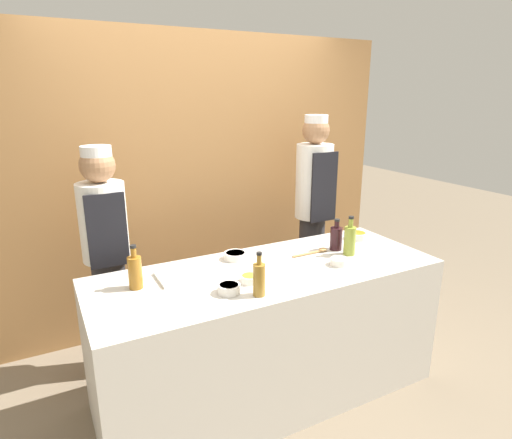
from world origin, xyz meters
TOP-DOWN VIEW (x-y plane):
  - ground_plane at (0.00, 0.00)m, footprint 14.00×14.00m
  - cabinet_wall at (0.00, 1.26)m, footprint 3.49×0.18m
  - counter at (0.00, 0.00)m, footprint 2.17×0.81m
  - sauce_bowl_white at (-0.35, -0.18)m, footprint 0.13×0.13m
  - sauce_bowl_green at (0.43, -0.14)m, footprint 0.11×0.11m
  - sauce_bowl_red at (-0.10, 0.25)m, footprint 0.15×0.15m
  - sauce_bowl_yellow at (-0.18, -0.11)m, footprint 0.11×0.11m
  - sauce_bowl_orange at (0.87, 0.20)m, footprint 0.14×0.14m
  - cutting_board at (-0.50, 0.14)m, footprint 0.29×0.24m
  - bottle_amber at (-0.78, 0.12)m, footprint 0.08×0.08m
  - bottle_wine at (0.59, 0.09)m, footprint 0.08×0.08m
  - bottle_vinegar at (-0.21, -0.28)m, footprint 0.07×0.07m
  - bottle_oil at (0.61, -0.03)m, footprint 0.08×0.08m
  - wooden_spoon at (0.42, 0.10)m, footprint 0.27×0.05m
  - chef_left at (-0.84, 0.73)m, footprint 0.31×0.31m
  - chef_right at (0.84, 0.73)m, footprint 0.30×0.30m

SIDE VIEW (x-z plane):
  - ground_plane at x=0.00m, z-range 0.00..0.00m
  - counter at x=0.00m, z-range 0.00..0.88m
  - cutting_board at x=-0.50m, z-range 0.88..0.90m
  - wooden_spoon at x=0.42m, z-range 0.88..0.91m
  - chef_left at x=-0.84m, z-range 0.09..1.70m
  - sauce_bowl_yellow at x=-0.18m, z-range 0.89..0.93m
  - sauce_bowl_green at x=0.43m, z-range 0.89..0.93m
  - sauce_bowl_red at x=-0.10m, z-range 0.89..0.93m
  - sauce_bowl_white at x=-0.35m, z-range 0.89..0.94m
  - sauce_bowl_orange at x=0.87m, z-range 0.89..0.94m
  - bottle_wine at x=0.59m, z-range 0.86..1.08m
  - bottle_vinegar at x=-0.21m, z-range 0.86..1.10m
  - bottle_amber at x=-0.78m, z-range 0.86..1.11m
  - chef_right at x=0.84m, z-range 0.10..1.87m
  - bottle_oil at x=0.61m, z-range 0.85..1.12m
  - cabinet_wall at x=0.00m, z-range 0.00..2.40m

